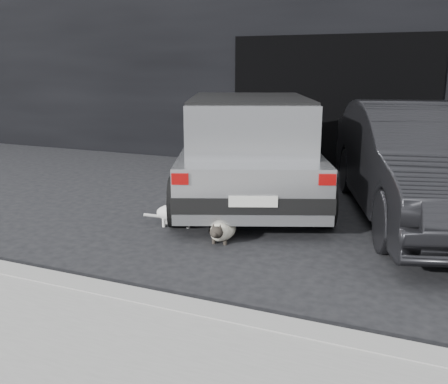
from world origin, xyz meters
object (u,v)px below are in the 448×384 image
at_px(cat_siamese, 222,231).
at_px(cat_white, 180,212).
at_px(silver_hatchback, 248,144).
at_px(second_car, 422,162).

bearing_deg(cat_siamese, cat_white, -29.87).
bearing_deg(cat_siamese, silver_hatchback, -84.88).
relative_size(cat_siamese, cat_white, 1.05).
distance_m(second_car, cat_white, 3.26).
xyz_separation_m(silver_hatchback, second_car, (2.48, -0.09, -0.09)).
xyz_separation_m(second_car, cat_white, (-2.80, -1.55, -0.59)).
relative_size(second_car, cat_siamese, 5.78).
height_order(silver_hatchback, cat_white, silver_hatchback).
bearing_deg(second_car, silver_hatchback, 159.77).
height_order(cat_siamese, cat_white, cat_white).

